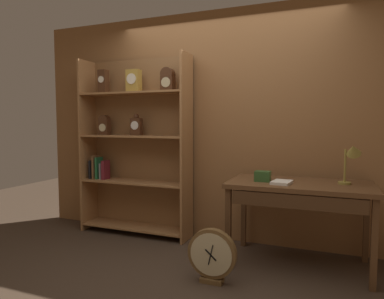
% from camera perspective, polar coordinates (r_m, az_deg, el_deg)
% --- Properties ---
extents(ground_plane, '(10.00, 10.00, 0.00)m').
position_cam_1_polar(ground_plane, '(3.04, -2.31, -21.73)').
color(ground_plane, '#3D2D21').
extents(back_wood_panel, '(4.80, 0.05, 2.60)m').
position_cam_1_polar(back_wood_panel, '(3.94, 5.28, 3.82)').
color(back_wood_panel, brown).
rests_on(back_wood_panel, ground).
extents(bookshelf, '(1.37, 0.33, 2.11)m').
position_cam_1_polar(bookshelf, '(4.21, -9.43, 0.89)').
color(bookshelf, '#9E6B3D').
rests_on(bookshelf, ground).
extents(workbench, '(1.30, 0.72, 0.79)m').
position_cam_1_polar(workbench, '(3.36, 17.32, -6.76)').
color(workbench, brown).
rests_on(workbench, ground).
extents(desk_lamp, '(0.19, 0.19, 0.39)m').
position_cam_1_polar(desk_lamp, '(3.35, 24.87, -0.90)').
color(desk_lamp, olive).
rests_on(desk_lamp, workbench).
extents(toolbox_small, '(0.14, 0.10, 0.10)m').
position_cam_1_polar(toolbox_small, '(3.34, 11.60, -4.35)').
color(toolbox_small, '#2D5123').
rests_on(toolbox_small, workbench).
extents(open_repair_manual, '(0.19, 0.24, 0.02)m').
position_cam_1_polar(open_repair_manual, '(3.26, 14.62, -5.26)').
color(open_repair_manual, silver).
rests_on(open_repair_manual, workbench).
extents(round_clock_large, '(0.42, 0.11, 0.46)m').
position_cam_1_polar(round_clock_large, '(3.02, 3.33, -17.05)').
color(round_clock_large, brown).
rests_on(round_clock_large, ground).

